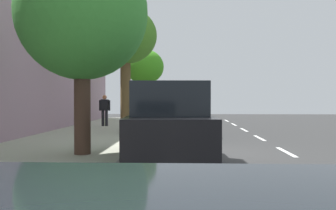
{
  "coord_description": "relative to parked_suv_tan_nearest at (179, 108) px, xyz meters",
  "views": [
    {
      "loc": [
        0.49,
        11.51,
        1.62
      ],
      "look_at": [
        1.04,
        -1.78,
        1.4
      ],
      "focal_mm": 42.09,
      "sensor_mm": 36.0,
      "label": 1
    }
  ],
  "objects": [
    {
      "name": "ground",
      "position": [
        -0.84,
        13.36,
        -1.03
      ],
      "size": [
        58.83,
        58.83,
        0.0
      ],
      "primitive_type": "plane",
      "color": "#303030"
    },
    {
      "name": "sidewalk",
      "position": [
        3.45,
        13.36,
        -0.95
      ],
      "size": [
        4.47,
        36.77,
        0.16
      ],
      "primitive_type": "cube",
      "color": "#A8AA95",
      "rests_on": "ground"
    },
    {
      "name": "curb_edge",
      "position": [
        1.14,
        13.36,
        -0.95
      ],
      "size": [
        0.16,
        36.77,
        0.16
      ],
      "primitive_type": "cube",
      "color": "gray",
      "rests_on": "ground"
    },
    {
      "name": "lane_stripe_centre",
      "position": [
        -3.43,
        12.87,
        -1.02
      ],
      "size": [
        0.14,
        35.8,
        0.01
      ],
      "color": "white",
      "rests_on": "ground"
    },
    {
      "name": "lane_stripe_bike_edge",
      "position": [
        -0.33,
        13.36,
        -1.02
      ],
      "size": [
        0.12,
        36.77,
        0.01
      ],
      "primitive_type": "cube",
      "color": "white",
      "rests_on": "ground"
    },
    {
      "name": "parked_suv_tan_nearest",
      "position": [
        0.0,
        0.0,
        0.0
      ],
      "size": [
        2.11,
        4.77,
        1.99
      ],
      "color": "tan",
      "rests_on": "ground"
    },
    {
      "name": "parked_sedan_dark_blue_second",
      "position": [
        0.11,
        7.26,
        -0.27
      ],
      "size": [
        1.86,
        4.41,
        1.52
      ],
      "color": "navy",
      "rests_on": "ground"
    },
    {
      "name": "parked_suv_black_mid",
      "position": [
        0.02,
        15.28,
        0.0
      ],
      "size": [
        2.16,
        4.79,
        1.99
      ],
      "color": "black",
      "rests_on": "ground"
    },
    {
      "name": "bicycle_at_curb",
      "position": [
        0.67,
        11.1,
        -0.66
      ],
      "size": [
        1.26,
        1.23,
        0.73
      ],
      "color": "black",
      "rests_on": "ground"
    },
    {
      "name": "cyclist_with_backpack",
      "position": [
        0.89,
        10.67,
        0.03
      ],
      "size": [
        0.55,
        0.54,
        1.73
      ],
      "color": "#C6B284",
      "rests_on": "ground"
    },
    {
      "name": "street_tree_near_cyclist",
      "position": [
        2.32,
        -1.48,
        2.69
      ],
      "size": [
        2.58,
        2.58,
        4.77
      ],
      "color": "#4C4531",
      "rests_on": "sidewalk"
    },
    {
      "name": "street_tree_mid_block",
      "position": [
        2.32,
        7.08,
        3.36
      ],
      "size": [
        2.86,
        2.86,
        5.6
      ],
      "color": "brown",
      "rests_on": "sidewalk"
    },
    {
      "name": "street_tree_far_end",
      "position": [
        2.32,
        14.65,
        2.81
      ],
      "size": [
        3.44,
        3.44,
        5.47
      ],
      "color": "#4E372A",
      "rests_on": "sidewalk"
    },
    {
      "name": "pedestrian_on_phone",
      "position": [
        3.88,
        4.14,
        0.06
      ],
      "size": [
        0.62,
        0.27,
        1.65
      ],
      "color": "black",
      "rests_on": "sidewalk"
    }
  ]
}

